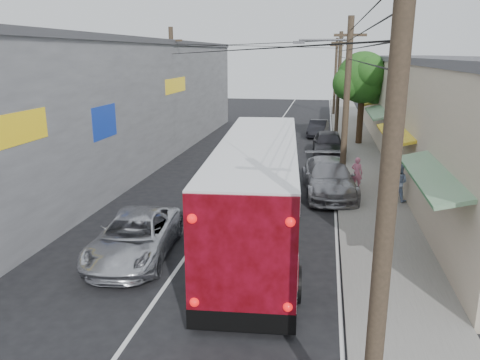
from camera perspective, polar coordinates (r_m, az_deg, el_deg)
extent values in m
plane|color=black|center=(11.56, -14.13, -19.18)|extent=(120.00, 120.00, 0.00)
cube|color=slate|center=(29.39, 14.37, 2.17)|extent=(3.00, 80.00, 0.12)
cube|color=#B2A68D|center=(31.52, 22.74, 7.76)|extent=(6.00, 40.00, 6.00)
cube|color=#4C4C51|center=(31.34, 23.33, 13.37)|extent=(6.20, 40.00, 0.30)
cube|color=#19702F|center=(15.41, 22.83, 0.71)|extent=(1.39, 6.00, 0.46)
cube|color=#C58017|center=(23.13, 18.76, 5.59)|extent=(1.39, 6.00, 0.46)
cube|color=#19702F|center=(31.00, 16.71, 8.00)|extent=(1.39, 6.00, 0.46)
cube|color=#C58017|center=(38.91, 15.48, 9.43)|extent=(1.39, 6.00, 0.46)
cube|color=#19702F|center=(46.86, 14.67, 10.37)|extent=(1.39, 6.00, 0.46)
cube|color=gray|center=(29.65, -15.50, 8.96)|extent=(7.00, 36.00, 7.00)
cube|color=#4C4C51|center=(29.51, -16.01, 15.91)|extent=(7.20, 36.00, 0.30)
cube|color=yellow|center=(15.83, -26.07, 5.52)|extent=(0.12, 3.50, 1.00)
cube|color=#1433A5|center=(20.99, -16.31, 6.81)|extent=(0.12, 2.20, 1.40)
cube|color=yellow|center=(30.14, -7.93, 11.36)|extent=(0.12, 4.00, 0.90)
cylinder|color=#473828|center=(7.10, 17.26, -5.61)|extent=(0.28, 0.28, 8.00)
cylinder|color=#473828|center=(21.76, 12.79, 8.38)|extent=(0.28, 0.28, 8.00)
cube|color=#473828|center=(21.63, 13.30, 16.82)|extent=(1.40, 0.12, 0.12)
cylinder|color=#473828|center=(36.69, 11.91, 11.06)|extent=(0.28, 0.28, 8.00)
cube|color=#473828|center=(36.62, 12.19, 16.05)|extent=(1.40, 0.12, 0.12)
cylinder|color=#473828|center=(51.67, 11.54, 12.18)|extent=(0.28, 0.28, 8.00)
cube|color=#473828|center=(51.61, 11.73, 15.73)|extent=(1.40, 0.12, 0.12)
cylinder|color=#473828|center=(30.22, -8.17, 10.41)|extent=(0.28, 0.28, 8.00)
cube|color=#473828|center=(30.14, -8.41, 16.48)|extent=(1.40, 0.12, 0.12)
cylinder|color=#59595E|center=(21.61, 10.23, 16.45)|extent=(2.20, 0.10, 0.10)
cube|color=#59595E|center=(21.64, 7.19, 16.30)|extent=(0.50, 0.18, 0.12)
cylinder|color=#3F2B19|center=(34.98, 14.45, 7.42)|extent=(0.44, 0.44, 4.00)
sphere|color=#1D5015|center=(34.73, 14.75, 12.00)|extent=(3.60, 3.60, 3.60)
sphere|color=#1D5015|center=(35.45, 16.26, 10.98)|extent=(2.60, 2.60, 2.60)
sphere|color=#1D5015|center=(34.30, 13.23, 11.39)|extent=(2.40, 2.40, 2.40)
sphere|color=#1D5015|center=(33.75, 15.61, 12.54)|extent=(2.20, 2.20, 2.20)
sphere|color=#1D5015|center=(35.60, 14.18, 12.42)|extent=(2.00, 2.00, 2.00)
cube|color=white|center=(16.52, 2.18, -3.41)|extent=(3.50, 12.38, 1.93)
cube|color=black|center=(16.62, 2.34, 1.81)|extent=(3.36, 10.35, 1.02)
cube|color=white|center=(15.97, 2.26, 3.87)|extent=(3.50, 12.38, 0.51)
cube|color=maroon|center=(10.52, 0.10, -9.55)|extent=(2.52, 0.28, 2.95)
cube|color=black|center=(11.27, 0.10, -16.85)|extent=(2.54, 0.30, 0.51)
sphere|color=red|center=(11.15, -5.57, -14.58)|extent=(0.22, 0.22, 0.22)
sphere|color=red|center=(10.97, 5.85, -15.12)|extent=(0.22, 0.22, 0.22)
sphere|color=red|center=(10.29, -5.86, -4.69)|extent=(0.22, 0.22, 0.22)
sphere|color=red|center=(10.10, 6.16, -5.10)|extent=(0.22, 0.22, 0.22)
cylinder|color=black|center=(13.00, -4.80, -12.00)|extent=(0.38, 1.04, 1.02)
cylinder|color=black|center=(12.82, 6.74, -12.48)|extent=(0.38, 1.04, 1.02)
cylinder|color=black|center=(19.73, -0.97, -2.30)|extent=(0.38, 1.04, 1.02)
cylinder|color=black|center=(19.61, 6.44, -2.51)|extent=(0.38, 1.04, 1.02)
cylinder|color=black|center=(21.18, -0.50, -1.07)|extent=(0.38, 1.04, 1.02)
cylinder|color=black|center=(21.07, 6.40, -1.25)|extent=(0.38, 1.04, 1.02)
imported|color=silver|center=(15.61, -12.69, -6.76)|extent=(2.83, 5.26, 1.40)
imported|color=gray|center=(22.32, 10.78, 0.30)|extent=(2.87, 5.78, 1.61)
imported|color=#232227|center=(30.58, 10.73, 4.35)|extent=(2.16, 4.93, 1.65)
imported|color=black|center=(38.07, 9.49, 6.22)|extent=(1.73, 4.01, 1.28)
imported|color=pink|center=(23.17, 14.06, 0.86)|extent=(0.66, 0.56, 1.53)
imported|color=#93ACD6|center=(21.68, 18.75, -0.25)|extent=(1.02, 0.94, 1.69)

